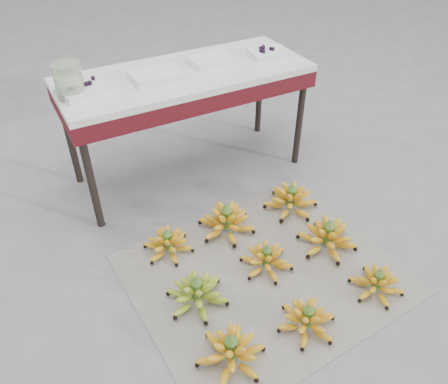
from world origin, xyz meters
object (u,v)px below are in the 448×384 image
newspaper_mat (265,274)px  glass_jar (69,81)px  bunch_back_right (291,200)px  tray_left (156,76)px  tray_right (210,60)px  bunch_front_left (231,352)px  bunch_mid_center (267,259)px  bunch_back_left (168,244)px  bunch_back_center (226,221)px  tray_far_right (268,53)px  bunch_front_center (307,319)px  vendor_table (186,84)px  bunch_front_right (377,283)px  bunch_mid_right (327,237)px  bunch_mid_left (197,293)px  tray_far_left (83,90)px

newspaper_mat → glass_jar: size_ratio=7.27×
bunch_back_right → tray_left: bearing=110.1°
tray_right → bunch_front_left: bearing=-114.3°
newspaper_mat → bunch_mid_center: bearing=49.6°
bunch_back_left → tray_left: size_ratio=0.99×
bunch_mid_center → bunch_back_center: 0.33m
bunch_back_left → tray_far_right: size_ratio=1.09×
bunch_front_left → bunch_front_center: 0.36m
newspaper_mat → bunch_back_right: bearing=41.2°
vendor_table → bunch_front_center: bearing=-92.7°
bunch_front_right → bunch_back_center: bearing=114.1°
bunch_mid_right → tray_left: (-0.51, 0.94, 0.63)m
bunch_front_right → bunch_back_right: bunch_back_right is taller
bunch_front_center → bunch_back_center: size_ratio=0.90×
bunch_mid_left → bunch_back_left: bearing=97.3°
bunch_front_right → vendor_table: 1.46m
bunch_mid_left → tray_far_right: 1.48m
bunch_back_left → tray_far_left: tray_far_left is taller
bunch_front_center → tray_far_left: size_ratio=1.22×
newspaper_mat → glass_jar: 1.34m
bunch_front_left → tray_left: bearing=97.0°
vendor_table → tray_far_right: tray_far_right is taller
vendor_table → bunch_back_center: bearing=-96.6°
bunch_front_right → glass_jar: (-0.97, 1.28, 0.71)m
bunch_front_center → bunch_back_center: bearing=69.1°
bunch_mid_right → glass_jar: size_ratio=2.09×
bunch_mid_left → tray_right: tray_right is taller
tray_left → tray_right: bearing=10.1°
newspaper_mat → bunch_front_left: 0.50m
bunch_back_center → bunch_back_right: (0.41, -0.01, -0.00)m
glass_jar → bunch_front_left: bearing=-81.1°
newspaper_mat → vendor_table: bearing=86.9°
bunch_mid_left → tray_far_left: 1.16m
bunch_back_center → tray_far_right: 1.05m
tray_far_left → tray_right: tray_far_left is taller
bunch_back_left → bunch_back_right: (0.75, -0.02, 0.01)m
bunch_front_right → bunch_back_right: (-0.00, 0.68, 0.01)m
bunch_back_left → bunch_back_right: bunch_back_right is taller
tray_left → tray_far_right: bearing=0.0°
bunch_back_center → bunch_back_right: bearing=-15.1°
tray_left → tray_far_right: tray_far_right is taller
bunch_front_left → bunch_mid_center: 0.54m
bunch_back_center → tray_far_right: size_ratio=1.50×
newspaper_mat → tray_right: size_ratio=5.12×
bunch_front_center → tray_far_left: (-0.50, 1.31, 0.64)m
tray_far_left → tray_right: (0.74, 0.05, -0.00)m
bunch_back_right → glass_jar: 1.34m
vendor_table → glass_jar: 0.65m
bunch_front_right → tray_far_left: 1.71m
bunch_front_center → vendor_table: 1.43m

